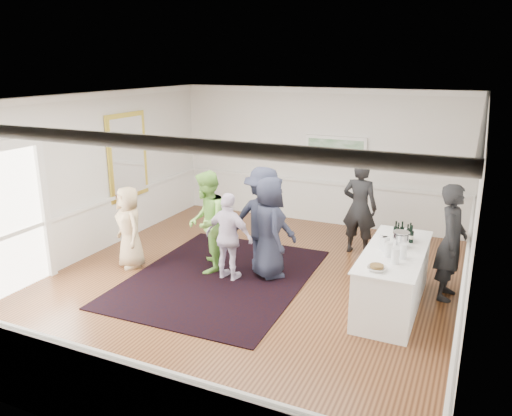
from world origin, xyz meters
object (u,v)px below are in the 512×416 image
at_px(guest_dark_b, 360,208).
at_px(serving_table, 393,278).
at_px(guest_navy, 269,228).
at_px(guest_dark_a, 263,220).
at_px(bartender, 451,242).
at_px(guest_green, 207,222).
at_px(ice_bucket, 401,240).
at_px(guest_tan, 130,227).
at_px(guest_lilac, 229,237).
at_px(nut_bowl, 377,268).

bearing_deg(guest_dark_b, serving_table, 120.41).
bearing_deg(guest_navy, serving_table, -137.05).
xyz_separation_m(guest_dark_a, guest_dark_b, (1.40, 1.60, -0.03)).
relative_size(bartender, guest_green, 1.02).
bearing_deg(guest_navy, guest_dark_b, -73.50).
distance_m(guest_dark_a, guest_navy, 0.30).
xyz_separation_m(guest_navy, ice_bucket, (2.29, -0.09, 0.14)).
bearing_deg(guest_tan, bartender, 42.71).
xyz_separation_m(bartender, guest_lilac, (-3.59, -0.86, -0.16)).
bearing_deg(guest_green, guest_tan, -93.96).
xyz_separation_m(guest_lilac, ice_bucket, (2.87, 0.34, 0.27)).
bearing_deg(serving_table, guest_navy, 172.91).
bearing_deg(nut_bowl, guest_dark_b, 107.49).
distance_m(guest_green, guest_dark_a, 1.03).
bearing_deg(bartender, guest_green, 102.70).
bearing_deg(bartender, guest_dark_b, 56.45).
relative_size(serving_table, guest_dark_a, 1.20).
bearing_deg(guest_dark_a, bartender, -173.61).
bearing_deg(guest_green, guest_lilac, 49.02).
height_order(guest_lilac, guest_navy, guest_navy).
xyz_separation_m(ice_bucket, nut_bowl, (-0.15, -1.08, -0.08)).
height_order(guest_green, guest_navy, guest_green).
xyz_separation_m(guest_dark_a, ice_bucket, (2.49, -0.30, 0.09)).
xyz_separation_m(guest_tan, ice_bucket, (4.84, 0.58, 0.28)).
bearing_deg(guest_navy, guest_dark_a, 4.50).
relative_size(guest_lilac, ice_bucket, 6.11).
bearing_deg(guest_dark_b, guest_lilac, 55.24).
bearing_deg(guest_tan, guest_dark_b, 64.95).
xyz_separation_m(bartender, guest_navy, (-3.01, -0.43, -0.04)).
xyz_separation_m(bartender, guest_green, (-4.14, -0.66, -0.02)).
bearing_deg(guest_lilac, guest_dark_b, -123.78).
distance_m(bartender, guest_green, 4.20).
relative_size(guest_dark_a, ice_bucket, 7.53).
distance_m(guest_lilac, guest_dark_b, 2.86).
bearing_deg(guest_green, guest_dark_b, 109.82).
bearing_deg(bartender, guest_dark_a, 97.61).
bearing_deg(guest_green, guest_dark_a, 93.86).
bearing_deg(serving_table, nut_bowl, -96.88).
bearing_deg(guest_tan, serving_table, 36.18).
xyz_separation_m(guest_green, guest_lilac, (0.56, -0.20, -0.15)).
relative_size(serving_table, nut_bowl, 8.72).
height_order(guest_tan, guest_dark_a, guest_dark_a).
bearing_deg(guest_tan, guest_lilac, 38.53).
distance_m(guest_dark_b, guest_navy, 2.17).
bearing_deg(nut_bowl, ice_bucket, 82.01).
distance_m(guest_tan, guest_navy, 2.64).
distance_m(guest_tan, guest_green, 1.49).
xyz_separation_m(guest_dark_a, guest_navy, (0.20, -0.21, -0.06)).
bearing_deg(guest_dark_a, serving_table, 171.18).
bearing_deg(serving_table, bartender, 42.82).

